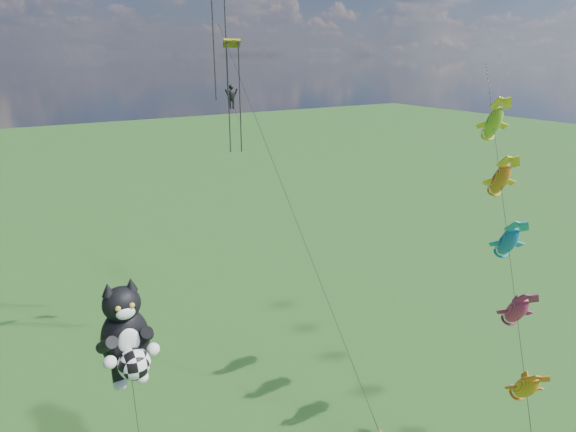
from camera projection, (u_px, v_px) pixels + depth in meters
cat_kite_rig at (126, 336)px, 20.39m from camera, size 2.33×4.10×11.41m
fish_windsock_rig at (508, 243)px, 24.64m from camera, size 9.36×13.07×19.70m
parafoil_rig at (233, 77)px, 32.16m from camera, size 2.46×17.45×26.76m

